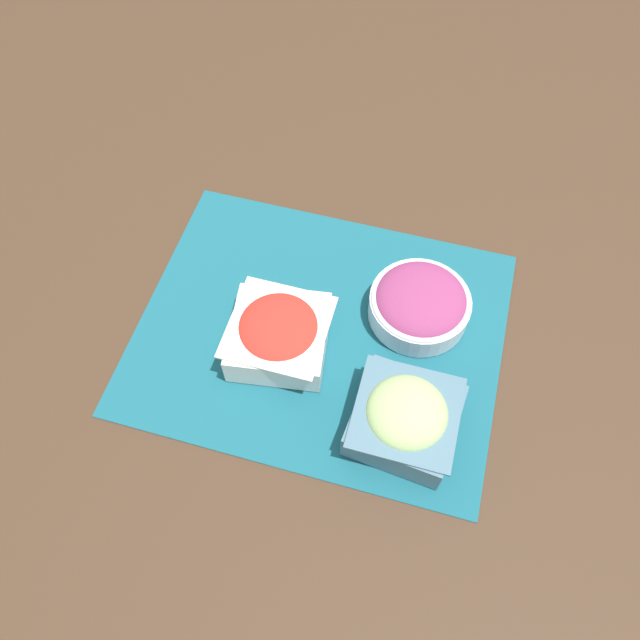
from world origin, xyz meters
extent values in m
plane|color=#422D1E|center=(0.00, 0.00, 0.00)|extent=(3.00, 3.00, 0.00)
cube|color=#195B6B|center=(0.00, 0.00, 0.00)|extent=(0.54, 0.44, 0.00)
cube|color=white|center=(0.05, 0.04, 0.03)|extent=(0.15, 0.15, 0.05)
cube|color=white|center=(0.05, 0.04, 0.06)|extent=(0.14, 0.14, 0.00)
ellipsoid|color=red|center=(0.05, 0.04, 0.06)|extent=(0.12, 0.12, 0.03)
cylinder|color=silver|center=(-0.14, -0.07, 0.02)|extent=(0.15, 0.15, 0.04)
torus|color=silver|center=(-0.14, -0.07, 0.05)|extent=(0.15, 0.15, 0.01)
ellipsoid|color=#93386B|center=(-0.14, -0.07, 0.05)|extent=(0.14, 0.14, 0.04)
cube|color=slate|center=(-0.15, 0.12, 0.03)|extent=(0.15, 0.15, 0.05)
cube|color=slate|center=(-0.15, 0.12, 0.06)|extent=(0.14, 0.14, 0.00)
ellipsoid|color=#A8CC7F|center=(-0.15, 0.12, 0.06)|extent=(0.11, 0.11, 0.05)
camera|label=1|loc=(-0.13, 0.45, 0.82)|focal=35.00mm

